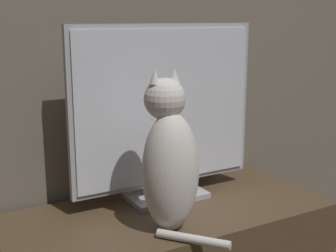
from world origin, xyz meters
TOP-DOWN VIEW (x-y plane):
  - tv at (0.05, 1.02)m, footprint 0.75×0.18m
  - cat at (-0.07, 0.78)m, footprint 0.20×0.33m

SIDE VIEW (x-z plane):
  - cat at x=-0.07m, z-range 0.43..0.96m
  - tv at x=0.05m, z-range 0.47..1.13m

